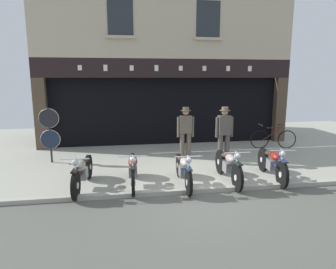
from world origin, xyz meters
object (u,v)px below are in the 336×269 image
Objects in this scene: tyre_sign_pole at (50,130)px; advert_board_near at (221,100)px; motorcycle_right at (272,163)px; motorcycle_center_left at (133,169)px; leaning_bicycle at (273,138)px; motorcycle_center at (184,169)px; motorcycle_center_right at (228,165)px; shopkeeper_center at (224,132)px; advert_board_far at (242,100)px; salesman_left at (186,130)px; motorcycle_left at (82,172)px.

tyre_sign_pole is 6.60m from advert_board_near.
motorcycle_right is at bearing -92.42° from advert_board_near.
advert_board_near is at bearing -126.70° from motorcycle_center_left.
motorcycle_right reaches higher than motorcycle_center_left.
tyre_sign_pole is at bearing 103.69° from leaning_bicycle.
motorcycle_center_left is 1.23m from motorcycle_center.
motorcycle_center_right is 4.43m from leaning_bicycle.
advert_board_near reaches higher than shopkeeper_center.
motorcycle_center_left reaches higher than motorcycle_center.
advert_board_far is at bearing -122.34° from shopkeeper_center.
motorcycle_center is 0.99× the size of motorcycle_right.
motorcycle_center is 1.17m from motorcycle_center_right.
motorcycle_right is at bearing -103.36° from advert_board_far.
salesman_left is 0.99× the size of leaning_bicycle.
salesman_left is 1.29m from shopkeeper_center.
motorcycle_center_right reaches higher than motorcycle_left.
motorcycle_left is 4.36m from shopkeeper_center.
tyre_sign_pole is (-3.63, 2.64, 0.62)m from motorcycle_center.
advert_board_near is (0.94, 3.09, 0.75)m from shopkeeper_center.
motorcycle_right is at bearing -176.85° from motorcycle_center_right.
leaning_bicycle is (5.38, 3.18, -0.06)m from motorcycle_center_left.
motorcycle_right is at bearing 159.60° from leaning_bicycle.
motorcycle_right is 1.16× the size of leaning_bicycle.
salesman_left is 1.66× the size of advert_board_near.
motorcycle_center_right is 5.48m from tyre_sign_pole.
motorcycle_left is 1.98× the size of advert_board_near.
motorcycle_left is 4.78m from motorcycle_right.
motorcycle_center_left is 3.59m from motorcycle_right.
leaning_bicycle is (2.99, 3.27, -0.06)m from motorcycle_center_right.
motorcycle_center_left is 3.51m from tyre_sign_pole.
leaning_bicycle reaches higher than motorcycle_center.
motorcycle_left is at bearing -63.69° from tyre_sign_pole.
motorcycle_right reaches higher than motorcycle_center_right.
motorcycle_center_right is at bearing 8.66° from motorcycle_right.
motorcycle_center_left is 2.07× the size of advert_board_far.
motorcycle_center_left is (1.19, -0.00, 0.00)m from motorcycle_left.
advert_board_far is (2.32, 4.74, 1.27)m from motorcycle_center_right.
shopkeeper_center reaches higher than leaning_bicycle.
motorcycle_center is 4.53m from tyre_sign_pole.
motorcycle_center_right reaches higher than motorcycle_center_left.
advert_board_far is at bearing 33.13° from leaning_bicycle.
salesman_left is (3.01, 2.33, 0.51)m from motorcycle_left.
salesman_left is at bearing -37.84° from shopkeeper_center.
tyre_sign_pole is at bearing -15.48° from motorcycle_right.
motorcycle_center is at bearing 78.76° from salesman_left.
motorcycle_center_left is 6.25m from leaning_bicycle.
shopkeeper_center reaches higher than motorcycle_center_left.
shopkeeper_center is (4.04, 1.56, 0.54)m from motorcycle_left.
motorcycle_right is 1.95× the size of advert_board_near.
leaning_bicycle is (2.53, 1.62, -0.60)m from shopkeeper_center.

